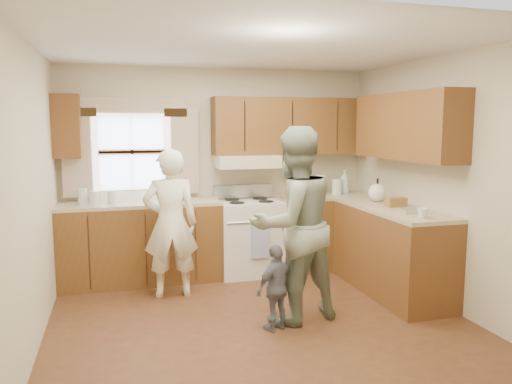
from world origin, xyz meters
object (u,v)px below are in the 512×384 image
object	(u,v)px
woman_left	(171,224)
child	(277,288)
stove	(249,236)
woman_right	(293,225)

from	to	relation	value
woman_left	child	bearing A→B (deg)	127.63
child	woman_left	bearing A→B (deg)	-80.50
stove	woman_right	distance (m)	1.61
stove	woman_left	distance (m)	1.21
woman_right	woman_left	bearing A→B (deg)	-57.46
stove	child	world-z (taller)	stove
woman_right	child	world-z (taller)	woman_right
stove	woman_left	bearing A→B (deg)	-149.85
stove	woman_right	xyz separation A→B (m)	(0.01, -1.55, 0.44)
stove	child	xyz separation A→B (m)	(-0.21, -1.74, -0.08)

